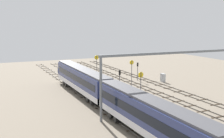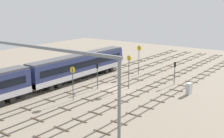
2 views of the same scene
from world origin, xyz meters
TOP-DOWN VIEW (x-y plane):
  - ground_plane at (0.00, 0.00)m, footprint 104.29×104.29m
  - track_near_foreground at (-0.00, -8.93)m, footprint 88.29×2.40m
  - track_second_near at (-0.00, -4.47)m, footprint 88.29×2.40m
  - track_middle at (0.00, 0.00)m, footprint 88.29×2.40m
  - track_second_far at (-0.00, 4.47)m, footprint 88.29×2.40m
  - track_with_train at (0.00, 8.93)m, footprint 88.29×2.40m
  - train at (-10.79, 8.93)m, footprint 50.40×3.24m
  - overhead_gantry at (-15.36, 0.11)m, footprint 0.40×23.51m
  - speed_sign_near_foreground at (-8.75, 1.68)m, footprint 0.14×0.97m
  - speed_sign_mid_trackside at (11.01, 2.00)m, footprint 0.14×1.02m
  - speed_sign_far_trackside at (1.28, -1.85)m, footprint 0.14×0.91m
  - signal_light_trackside_approach at (8.30, -7.07)m, footprint 0.31×0.32m
  - signal_light_trackside_departure at (-1.96, 2.39)m, footprint 0.31×0.32m
  - relay_cabinet at (4.33, -11.43)m, footprint 1.32×0.61m

SIDE VIEW (x-z plane):
  - ground_plane at x=0.00m, z-range 0.00..0.00m
  - track_second_near at x=0.00m, z-range -0.02..0.14m
  - track_near_foreground at x=0.00m, z-range -0.02..0.14m
  - track_with_train at x=0.00m, z-range -0.01..0.15m
  - track_second_far at x=0.00m, z-range -0.01..0.15m
  - track_middle at x=0.00m, z-range -0.01..0.15m
  - relay_cabinet at x=4.33m, z-range 0.00..1.89m
  - train at x=-10.79m, z-range 0.26..5.06m
  - signal_light_trackside_approach at x=8.30m, z-range 0.66..4.82m
  - signal_light_trackside_departure at x=-1.96m, z-range 0.70..5.21m
  - speed_sign_near_foreground at x=-8.75m, z-range 0.82..6.02m
  - speed_sign_far_trackside at x=1.28m, z-range 0.82..6.62m
  - speed_sign_mid_trackside at x=11.01m, z-range 0.93..6.92m
  - overhead_gantry at x=-15.36m, z-range 2.53..11.70m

